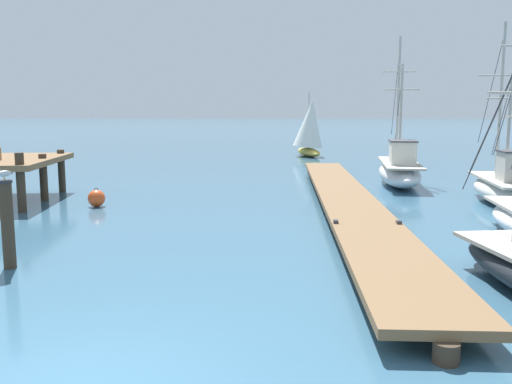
{
  "coord_description": "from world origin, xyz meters",
  "views": [
    {
      "loc": [
        2.64,
        -5.81,
        3.32
      ],
      "look_at": [
        1.79,
        7.0,
        1.4
      ],
      "focal_mm": 38.67,
      "sensor_mm": 36.0,
      "label": 1
    }
  ],
  "objects": [
    {
      "name": "floating_dock",
      "position": [
        4.47,
        12.72,
        0.36
      ],
      "size": [
        2.24,
        23.37,
        0.53
      ],
      "color": "brown",
      "rests_on": "ground"
    },
    {
      "name": "mooring_buoy",
      "position": [
        -4.1,
        12.55,
        0.29
      ],
      "size": [
        0.59,
        0.59,
        0.66
      ],
      "color": "#E04C1E",
      "rests_on": "ground"
    },
    {
      "name": "fishing_boat_1",
      "position": [
        7.38,
        18.84,
        0.68
      ],
      "size": [
        2.29,
        7.99,
        6.67
      ],
      "color": "silver",
      "rests_on": "ground"
    },
    {
      "name": "fishing_boat_5",
      "position": [
        10.29,
        14.12,
        0.61
      ],
      "size": [
        2.31,
        7.21,
        6.53
      ],
      "color": "silver",
      "rests_on": "ground"
    },
    {
      "name": "perched_seagull",
      "position": [
        -3.3,
        5.13,
        2.02
      ],
      "size": [
        0.29,
        0.31,
        0.27
      ],
      "color": "gold",
      "rests_on": "mooring_piling"
    },
    {
      "name": "mooring_piling",
      "position": [
        -3.31,
        5.12,
        0.97
      ],
      "size": [
        0.3,
        0.3,
        1.87
      ],
      "color": "#3D3023",
      "rests_on": "ground"
    },
    {
      "name": "distant_sailboat",
      "position": [
        3.85,
        33.85,
        2.04
      ],
      "size": [
        2.91,
        4.35,
        4.52
      ],
      "color": "gold",
      "rests_on": "ground"
    }
  ]
}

